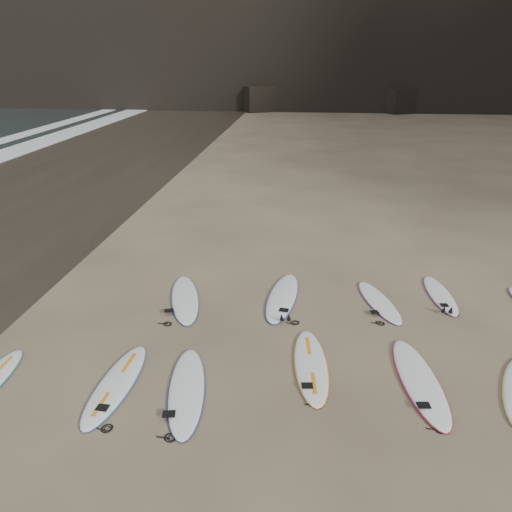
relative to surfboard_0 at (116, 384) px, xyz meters
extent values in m
plane|color=#897559|center=(3.83, 0.81, -0.05)|extent=(240.00, 240.00, 0.00)
cube|color=black|center=(11.83, 45.81, 1.12)|extent=(4.23, 4.46, 2.33)
cube|color=black|center=(-2.17, 45.81, 1.20)|extent=(4.49, 4.76, 2.49)
ellipsoid|color=white|center=(0.00, 0.00, 0.00)|extent=(0.73, 2.59, 0.09)
ellipsoid|color=white|center=(1.34, -0.03, 0.00)|extent=(1.08, 2.71, 0.09)
ellipsoid|color=white|center=(3.58, 0.98, 0.00)|extent=(0.84, 2.61, 0.09)
ellipsoid|color=white|center=(5.60, 0.70, 0.00)|extent=(0.97, 2.84, 0.10)
ellipsoid|color=white|center=(0.45, 3.49, 0.00)|extent=(1.35, 2.75, 0.10)
ellipsoid|color=white|center=(2.86, 3.84, 0.00)|extent=(0.94, 2.81, 0.10)
ellipsoid|color=white|center=(5.23, 3.84, 0.00)|extent=(1.17, 2.37, 0.08)
ellipsoid|color=white|center=(6.81, 4.39, -0.01)|extent=(0.70, 2.25, 0.08)
camera|label=1|loc=(3.38, -7.29, 5.69)|focal=35.00mm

